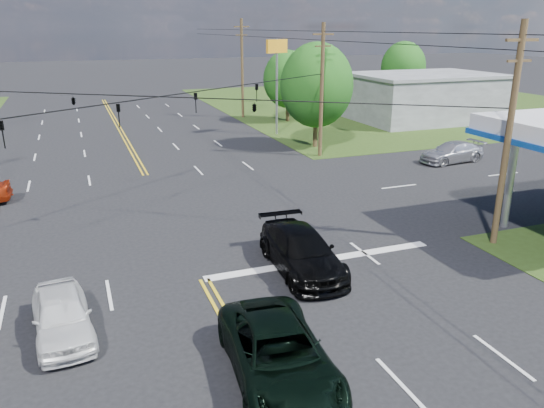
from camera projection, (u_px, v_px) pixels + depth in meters
name	position (u px, v px, depth m)	size (l,w,h in m)	color
ground	(167.00, 214.00, 27.38)	(280.00, 280.00, 0.00)	black
grass_ne	(398.00, 103.00, 67.46)	(46.00, 48.00, 0.03)	#293C13
stop_bar	(322.00, 260.00, 21.95)	(10.00, 0.50, 0.02)	silver
retail_ne	(424.00, 98.00, 54.44)	(14.00, 10.00, 4.40)	slate
pole_se	(509.00, 134.00, 22.17)	(1.60, 0.28, 9.50)	#46301D
pole_ne	(322.00, 89.00, 38.15)	(1.60, 0.28, 9.50)	#46301D
pole_right_far	(242.00, 68.00, 54.93)	(1.60, 0.28, 10.00)	#46301D
span_wire_signals	(159.00, 97.00, 25.48)	(26.00, 18.00, 1.13)	black
power_lines	(163.00, 41.00, 22.88)	(26.04, 100.00, 0.64)	black
tree_right_a	(317.00, 85.00, 41.16)	(5.70, 5.70, 8.18)	#46301D
tree_right_b	(288.00, 79.00, 52.85)	(4.94, 4.94, 7.09)	#46301D
tree_far_r	(403.00, 67.00, 63.90)	(5.32, 5.32, 7.63)	#46301D
pickup_dkgreen	(279.00, 354.00, 14.36)	(2.56, 5.54, 1.54)	black
suv_black	(301.00, 251.00, 20.86)	(2.27, 5.58, 1.62)	black
pickup_white	(62.00, 315.00, 16.41)	(1.69, 4.19, 1.43)	silver
sedan_far	(452.00, 152.00, 37.70)	(2.00, 4.91, 1.43)	#AEAEB3
polesign_ne	(277.00, 61.00, 45.65)	(2.19, 1.08, 8.21)	#A5A5AA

